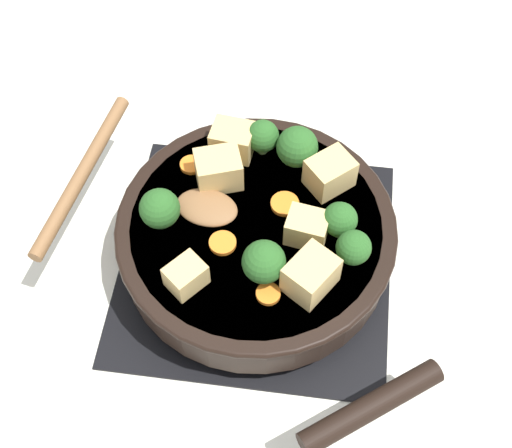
% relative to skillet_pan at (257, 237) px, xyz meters
% --- Properties ---
extents(ground_plane, '(2.40, 2.40, 0.00)m').
position_rel_skillet_pan_xyz_m(ground_plane, '(-0.00, 0.00, -0.06)').
color(ground_plane, silver).
extents(front_burner_grate, '(0.31, 0.31, 0.03)m').
position_rel_skillet_pan_xyz_m(front_burner_grate, '(-0.00, 0.00, -0.04)').
color(front_burner_grate, black).
rests_on(front_burner_grate, ground_plane).
extents(skillet_pan, '(0.35, 0.39, 0.05)m').
position_rel_skillet_pan_xyz_m(skillet_pan, '(0.00, 0.00, 0.00)').
color(skillet_pan, black).
rests_on(skillet_pan, front_burner_grate).
extents(wooden_spoon, '(0.21, 0.23, 0.02)m').
position_rel_skillet_pan_xyz_m(wooden_spoon, '(-0.14, 0.03, 0.03)').
color(wooden_spoon, brown).
rests_on(wooden_spoon, skillet_pan).
extents(tofu_cube_center_large, '(0.05, 0.05, 0.03)m').
position_rel_skillet_pan_xyz_m(tofu_cube_center_large, '(-0.06, -0.08, 0.04)').
color(tofu_cube_center_large, '#DBB770').
rests_on(tofu_cube_center_large, skillet_pan).
extents(tofu_cube_near_handle, '(0.06, 0.06, 0.04)m').
position_rel_skillet_pan_xyz_m(tofu_cube_near_handle, '(0.06, -0.06, 0.04)').
color(tofu_cube_near_handle, '#DBB770').
rests_on(tofu_cube_near_handle, skillet_pan).
extents(tofu_cube_east_chunk, '(0.05, 0.04, 0.03)m').
position_rel_skillet_pan_xyz_m(tofu_cube_east_chunk, '(0.05, -0.01, 0.04)').
color(tofu_cube_east_chunk, '#DBB770').
rests_on(tofu_cube_east_chunk, skillet_pan).
extents(tofu_cube_west_chunk, '(0.06, 0.06, 0.04)m').
position_rel_skillet_pan_xyz_m(tofu_cube_west_chunk, '(0.07, 0.07, 0.04)').
color(tofu_cube_west_chunk, '#DBB770').
rests_on(tofu_cube_west_chunk, skillet_pan).
extents(tofu_cube_back_piece, '(0.06, 0.05, 0.04)m').
position_rel_skillet_pan_xyz_m(tofu_cube_back_piece, '(-0.05, 0.05, 0.04)').
color(tofu_cube_back_piece, '#DBB770').
rests_on(tofu_cube_back_piece, skillet_pan).
extents(tofu_cube_front_piece, '(0.05, 0.04, 0.04)m').
position_rel_skillet_pan_xyz_m(tofu_cube_front_piece, '(-0.04, 0.10, 0.04)').
color(tofu_cube_front_piece, '#DBB770').
rests_on(tofu_cube_front_piece, skillet_pan).
extents(broccoli_floret_near_spoon, '(0.04, 0.04, 0.05)m').
position_rel_skillet_pan_xyz_m(broccoli_floret_near_spoon, '(0.01, -0.06, 0.05)').
color(broccoli_floret_near_spoon, '#709956').
rests_on(broccoli_floret_near_spoon, skillet_pan).
extents(broccoli_floret_center_top, '(0.04, 0.04, 0.05)m').
position_rel_skillet_pan_xyz_m(broccoli_floret_center_top, '(-0.10, -0.01, 0.05)').
color(broccoli_floret_center_top, '#709956').
rests_on(broccoli_floret_center_top, skillet_pan).
extents(broccoli_floret_east_rim, '(0.04, 0.04, 0.04)m').
position_rel_skillet_pan_xyz_m(broccoli_floret_east_rim, '(0.09, 0.00, 0.05)').
color(broccoli_floret_east_rim, '#709956').
rests_on(broccoli_floret_east_rim, skillet_pan).
extents(broccoli_floret_west_rim, '(0.04, 0.04, 0.04)m').
position_rel_skillet_pan_xyz_m(broccoli_floret_west_rim, '(0.10, -0.03, 0.05)').
color(broccoli_floret_west_rim, '#709956').
rests_on(broccoli_floret_west_rim, skillet_pan).
extents(broccoli_floret_north_edge, '(0.05, 0.05, 0.05)m').
position_rel_skillet_pan_xyz_m(broccoli_floret_north_edge, '(0.03, 0.09, 0.05)').
color(broccoli_floret_north_edge, '#709956').
rests_on(broccoli_floret_north_edge, skillet_pan).
extents(broccoli_floret_south_cluster, '(0.04, 0.04, 0.04)m').
position_rel_skillet_pan_xyz_m(broccoli_floret_south_cluster, '(-0.01, 0.10, 0.05)').
color(broccoli_floret_south_cluster, '#709956').
rests_on(broccoli_floret_south_cluster, skillet_pan).
extents(carrot_slice_orange_thin, '(0.03, 0.03, 0.01)m').
position_rel_skillet_pan_xyz_m(carrot_slice_orange_thin, '(0.03, 0.03, 0.03)').
color(carrot_slice_orange_thin, orange).
rests_on(carrot_slice_orange_thin, skillet_pan).
extents(carrot_slice_near_center, '(0.03, 0.03, 0.01)m').
position_rel_skillet_pan_xyz_m(carrot_slice_near_center, '(0.02, -0.08, 0.03)').
color(carrot_slice_near_center, orange).
rests_on(carrot_slice_near_center, skillet_pan).
extents(carrot_slice_edge_slice, '(0.03, 0.03, 0.01)m').
position_rel_skillet_pan_xyz_m(carrot_slice_edge_slice, '(-0.03, -0.03, 0.03)').
color(carrot_slice_edge_slice, orange).
rests_on(carrot_slice_edge_slice, skillet_pan).
extents(carrot_slice_under_broccoli, '(0.03, 0.03, 0.01)m').
position_rel_skillet_pan_xyz_m(carrot_slice_under_broccoli, '(-0.08, 0.07, 0.03)').
color(carrot_slice_under_broccoli, orange).
rests_on(carrot_slice_under_broccoli, skillet_pan).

